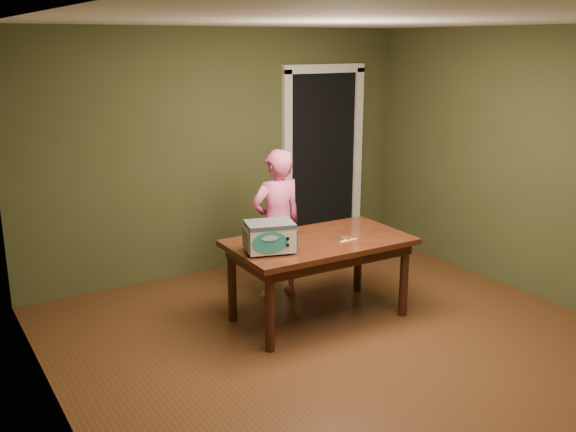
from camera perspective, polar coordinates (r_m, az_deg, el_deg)
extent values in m
plane|color=#513117|center=(5.33, 6.65, -12.23)|extent=(5.00, 5.00, 0.00)
cube|color=#404525|center=(6.95, -5.86, 5.67)|extent=(4.50, 0.02, 2.60)
cube|color=#404525|center=(3.92, -19.59, -2.69)|extent=(0.02, 5.00, 2.60)
cube|color=#404525|center=(6.49, 22.90, 3.86)|extent=(0.02, 5.00, 2.60)
cube|color=white|center=(4.73, 7.66, 16.96)|extent=(4.50, 5.00, 0.02)
cube|color=black|center=(7.89, 1.78, 5.04)|extent=(0.90, 0.60, 2.10)
cube|color=black|center=(7.63, 3.08, 4.68)|extent=(0.90, 0.02, 2.10)
cube|color=white|center=(7.35, -0.07, 4.29)|extent=(0.10, 0.06, 2.20)
cube|color=white|center=(7.91, 6.14, 4.99)|extent=(0.10, 0.06, 2.20)
cube|color=white|center=(7.49, 3.27, 12.95)|extent=(1.10, 0.06, 0.10)
cube|color=#36150C|center=(5.71, 2.80, -2.33)|extent=(1.62, 0.93, 0.05)
cube|color=black|center=(5.73, 2.79, -3.05)|extent=(1.49, 0.81, 0.10)
cylinder|color=black|center=(5.22, -1.63, -8.45)|extent=(0.08, 0.08, 0.70)
cylinder|color=black|center=(5.80, -5.00, -6.02)|extent=(0.08, 0.08, 0.70)
cylinder|color=black|center=(5.97, 10.26, -5.57)|extent=(0.08, 0.08, 0.70)
cylinder|color=black|center=(6.48, 6.24, -3.72)|extent=(0.08, 0.08, 0.70)
cylinder|color=#4C4F54|center=(5.24, -3.05, -3.61)|extent=(0.03, 0.03, 0.02)
cylinder|color=#4C4F54|center=(5.43, -3.51, -2.92)|extent=(0.03, 0.03, 0.02)
cylinder|color=#4C4F54|center=(5.31, 0.32, -3.32)|extent=(0.03, 0.03, 0.02)
cylinder|color=#4C4F54|center=(5.50, -0.25, -2.65)|extent=(0.03, 0.03, 0.02)
cube|color=white|center=(5.33, -1.63, -1.93)|extent=(0.45, 0.37, 0.22)
cube|color=#4C4F54|center=(5.30, -1.64, -0.73)|extent=(0.46, 0.38, 0.03)
cube|color=#4C4F54|center=(5.29, -3.75, -2.09)|extent=(0.09, 0.24, 0.17)
cube|color=#4C4F54|center=(5.38, 0.46, -1.76)|extent=(0.09, 0.24, 0.17)
ellipsoid|color=teal|center=(5.19, -1.62, -2.40)|extent=(0.28, 0.09, 0.18)
cylinder|color=black|center=(5.22, -0.03, -2.03)|extent=(0.03, 0.02, 0.03)
cylinder|color=black|center=(5.23, -0.03, -2.61)|extent=(0.02, 0.02, 0.02)
cylinder|color=silver|center=(5.71, 5.17, -1.99)|extent=(0.10, 0.10, 0.02)
cylinder|color=#472817|center=(5.71, 5.17, -1.93)|extent=(0.09, 0.09, 0.01)
cube|color=#FBE96D|center=(5.68, 5.40, -2.17)|extent=(0.18, 0.03, 0.01)
imported|color=#E45E92|center=(6.21, -1.00, -0.74)|extent=(0.54, 0.36, 1.47)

